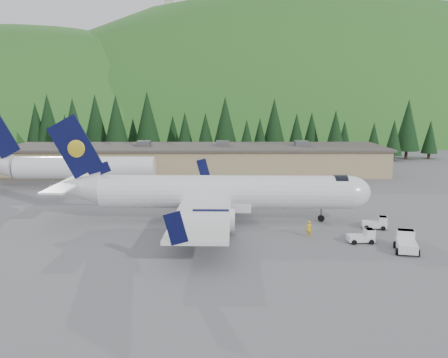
% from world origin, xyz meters
% --- Properties ---
extents(ground, '(600.00, 600.00, 0.00)m').
position_xyz_m(ground, '(0.00, 0.00, 0.00)').
color(ground, slate).
extents(airliner, '(37.44, 35.06, 12.45)m').
position_xyz_m(airliner, '(-1.10, 0.03, 3.32)').
color(airliner, white).
rests_on(airliner, ground).
extents(second_airliner, '(27.50, 11.00, 10.05)m').
position_xyz_m(second_airliner, '(-24.92, 22.00, 3.32)').
color(second_airliner, white).
rests_on(second_airliner, ground).
extents(baggage_tug_a, '(2.67, 1.70, 1.39)m').
position_xyz_m(baggage_tug_a, '(13.76, -8.83, 0.62)').
color(baggage_tug_a, white).
rests_on(baggage_tug_a, ground).
extents(baggage_tug_b, '(2.81, 1.97, 1.40)m').
position_xyz_m(baggage_tug_b, '(16.75, -3.55, 0.62)').
color(baggage_tug_b, white).
rests_on(baggage_tug_b, ground).
extents(baggage_tug_c, '(2.71, 3.73, 1.83)m').
position_xyz_m(baggage_tug_c, '(17.02, -11.59, 0.82)').
color(baggage_tug_c, white).
rests_on(baggage_tug_c, ground).
extents(terminal_building, '(71.00, 17.00, 6.10)m').
position_xyz_m(terminal_building, '(-5.01, 38.00, 2.62)').
color(terminal_building, tan).
rests_on(terminal_building, ground).
extents(ramp_worker, '(0.66, 0.46, 1.72)m').
position_xyz_m(ramp_worker, '(8.68, -6.77, 0.86)').
color(ramp_worker, yellow).
rests_on(ramp_worker, ground).
extents(tree_line, '(112.61, 18.93, 14.48)m').
position_xyz_m(tree_line, '(-15.22, 60.39, 7.56)').
color(tree_line, black).
rests_on(tree_line, ground).
extents(hills, '(614.00, 330.00, 300.00)m').
position_xyz_m(hills, '(53.34, 207.38, -82.80)').
color(hills, '#275B1F').
rests_on(hills, ground).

